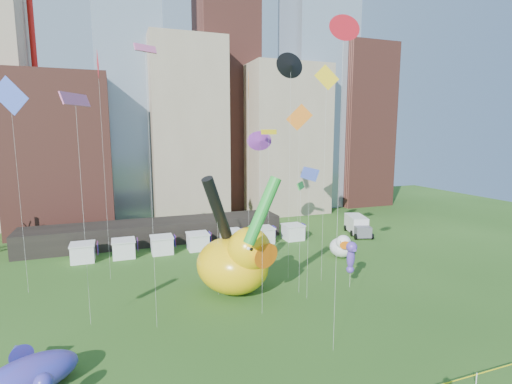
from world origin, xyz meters
name	(u,v)px	position (x,y,z in m)	size (l,w,h in m)	color
skyline	(175,107)	(2.25, 61.06, 21.44)	(101.00, 23.00, 68.00)	brown
pavilion	(157,232)	(-4.00, 42.00, 1.60)	(38.00, 6.00, 3.20)	black
vendor_tents	(198,242)	(1.02, 36.00, 1.11)	(33.24, 2.80, 2.40)	white
big_duck	(236,262)	(1.59, 19.61, 3.36)	(9.65, 10.52, 7.33)	yellow
small_duck	(342,246)	(18.28, 25.81, 1.51)	(4.24, 4.71, 3.29)	white
seahorse_green	(253,243)	(3.53, 19.87, 5.10)	(1.82, 2.17, 7.09)	silver
seahorse_purple	(351,255)	(13.61, 16.86, 3.62)	(1.43, 1.65, 5.07)	silver
whale_inflatable	(30,372)	(-15.39, 9.75, 1.17)	(6.54, 7.16, 2.55)	#49328A
box_truck	(357,225)	(27.31, 35.31, 1.50)	(4.40, 7.30, 2.92)	silver
kite_0	(98,69)	(-10.65, 28.25, 23.03)	(0.27, 2.96, 25.04)	silver
kite_1	(146,55)	(-6.88, 15.19, 22.36)	(1.79, 1.12, 23.15)	silver
kite_2	(217,208)	(-0.21, 19.87, 9.03)	(3.89, 3.25, 12.40)	silver
kite_3	(301,186)	(7.75, 17.43, 11.17)	(1.68, 1.97, 11.61)	silver
kite_4	(327,83)	(11.56, 19.46, 21.55)	(2.48, 0.90, 23.45)	silver
kite_5	(309,174)	(7.87, 15.90, 12.55)	(0.88, 3.69, 13.14)	silver
kite_6	(248,88)	(7.19, 31.65, 22.21)	(1.13, 3.38, 24.33)	silver
kite_8	(344,30)	(5.38, 6.84, 23.30)	(1.69, 0.33, 24.26)	silver
kite_9	(75,101)	(-12.22, 17.63, 18.96)	(2.10, 3.01, 19.57)	silver
kite_10	(291,66)	(8.39, 21.46, 23.45)	(2.57, 1.23, 24.79)	silver
kite_11	(262,211)	(2.45, 14.33, 9.68)	(3.64, 1.26, 12.73)	silver
kite_12	(269,134)	(9.97, 31.39, 16.37)	(1.99, 1.31, 16.91)	silver
kite_13	(10,98)	(-18.66, 27.20, 19.76)	(3.47, 1.59, 21.89)	silver
kite_14	(299,119)	(15.48, 33.45, 18.45)	(3.42, 1.71, 20.55)	silver
kite_15	(260,141)	(9.32, 32.93, 15.36)	(2.66, 0.86, 16.69)	silver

